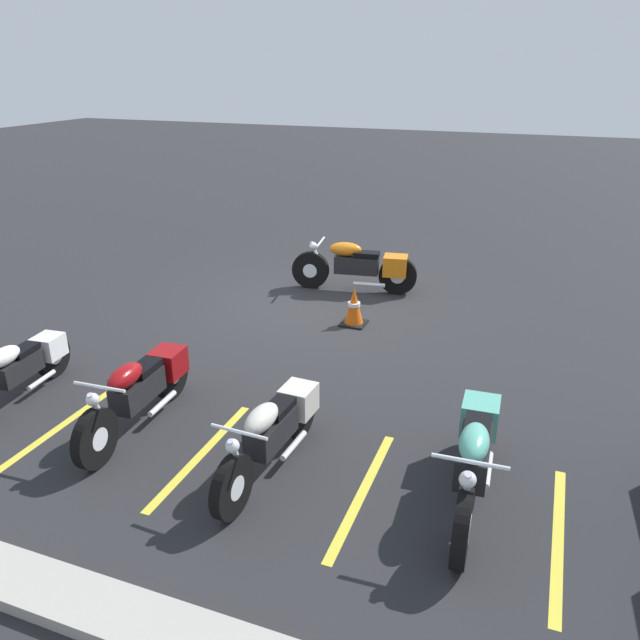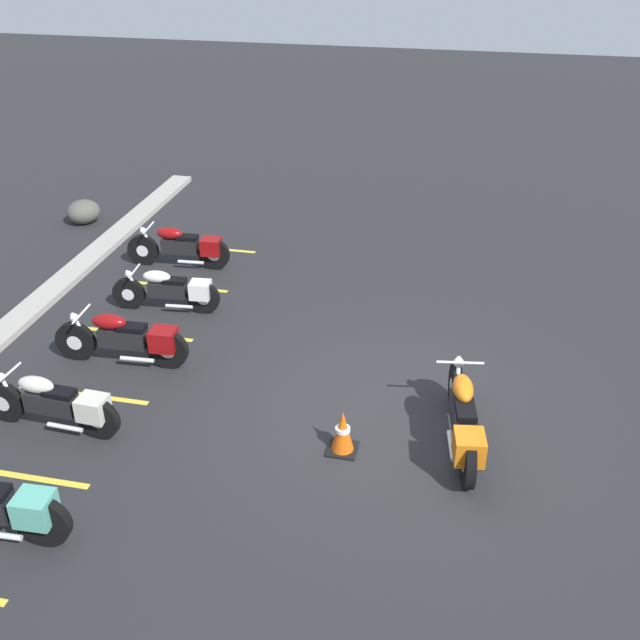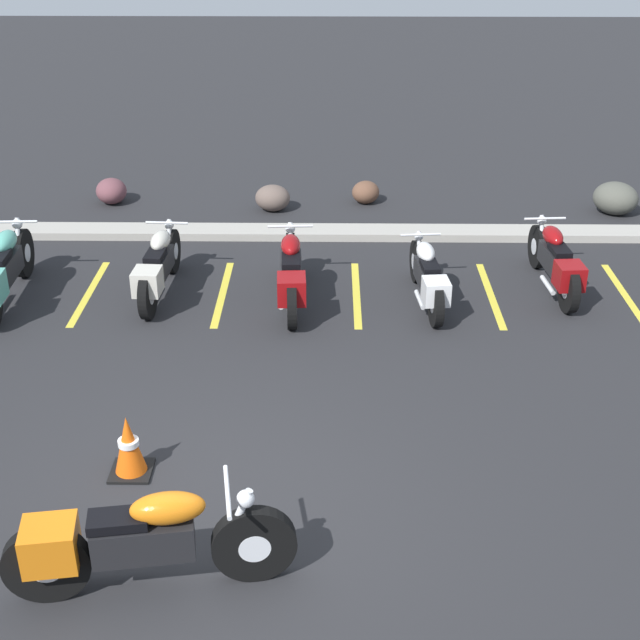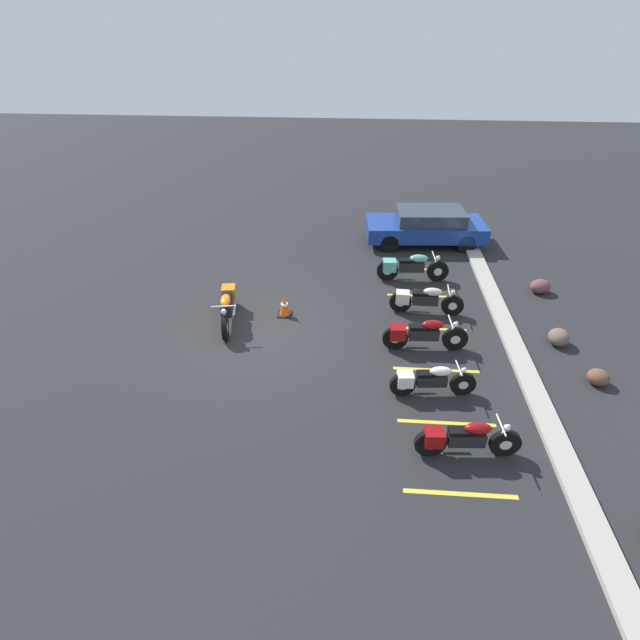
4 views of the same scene
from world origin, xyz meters
name	(u,v)px [view 2 (image 2 of 4)]	position (x,y,z in m)	size (l,w,h in m)	color
ground	(395,413)	(0.00, 0.00, 0.00)	(60.00, 60.00, 0.00)	#262628
motorcycle_orange_featured	(463,419)	(-0.59, -0.96, 0.49)	(2.32, 0.76, 0.92)	black
parked_bike_1	(56,404)	(-1.38, 4.54, 0.44)	(0.59, 2.11, 0.83)	black
parked_bike_2	(127,339)	(0.42, 4.32, 0.46)	(0.62, 2.20, 0.86)	black
parked_bike_3	(171,290)	(2.23, 4.32, 0.41)	(0.56, 1.97, 0.78)	black
parked_bike_4	(183,247)	(4.01, 4.79, 0.44)	(0.59, 2.11, 0.83)	black
landscape_rock_1	(83,212)	(5.72, 7.88, 0.27)	(0.75, 0.66, 0.54)	#505148
traffic_cone	(343,432)	(-0.97, 0.59, 0.30)	(0.40, 0.40, 0.63)	black
stall_line_1	(14,475)	(-2.38, 4.65, 0.00)	(0.10, 2.10, 0.00)	gold
stall_line_2	(83,395)	(-0.54, 4.65, 0.00)	(0.10, 2.10, 0.00)	gold
stall_line_3	(135,334)	(1.30, 4.65, 0.00)	(0.10, 2.10, 0.00)	gold
stall_line_4	(175,286)	(3.14, 4.65, 0.00)	(0.10, 2.10, 0.00)	gold
stall_line_5	(208,248)	(4.98, 4.65, 0.00)	(0.10, 2.10, 0.00)	gold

